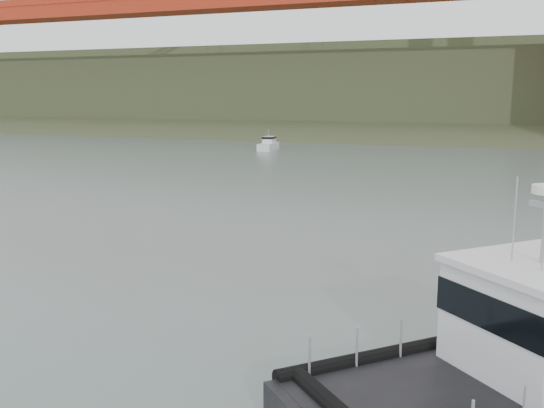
{
  "coord_description": "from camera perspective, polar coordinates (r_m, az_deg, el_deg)",
  "views": [
    {
      "loc": [
        8.02,
        -18.07,
        7.21
      ],
      "look_at": [
        -1.64,
        6.99,
        2.4
      ],
      "focal_mm": 40.0,
      "sensor_mm": 36.0,
      "label": 1
    }
  ],
  "objects": [
    {
      "name": "patrol_boat",
      "position": [
        15.37,
        23.46,
        -13.05
      ],
      "size": [
        10.84,
        10.98,
        5.49
      ],
      "rotation": [
        0.0,
        0.0,
        -0.77
      ],
      "color": "black",
      "rests_on": "ground"
    },
    {
      "name": "motorboat",
      "position": [
        81.75,
        -0.33,
        5.6
      ],
      "size": [
        2.29,
        5.37,
        2.87
      ],
      "rotation": [
        0.0,
        0.0,
        0.11
      ],
      "color": "silver",
      "rests_on": "ground"
    },
    {
      "name": "ground",
      "position": [
        21.04,
        -2.73,
        -9.9
      ],
      "size": [
        400.0,
        400.0,
        0.0
      ],
      "primitive_type": "plane",
      "color": "#576761",
      "rests_on": "ground"
    },
    {
      "name": "headlands",
      "position": [
        143.79,
        18.15,
        9.6
      ],
      "size": [
        500.0,
        105.36,
        27.12
      ],
      "color": "#344024",
      "rests_on": "ground"
    }
  ]
}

